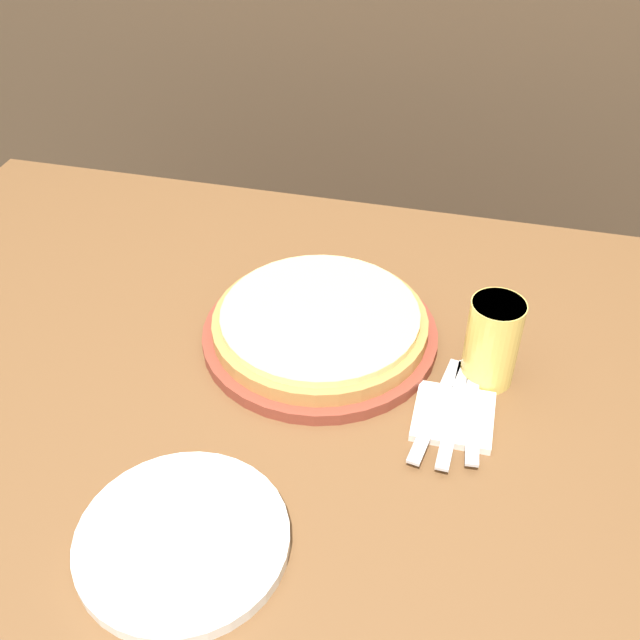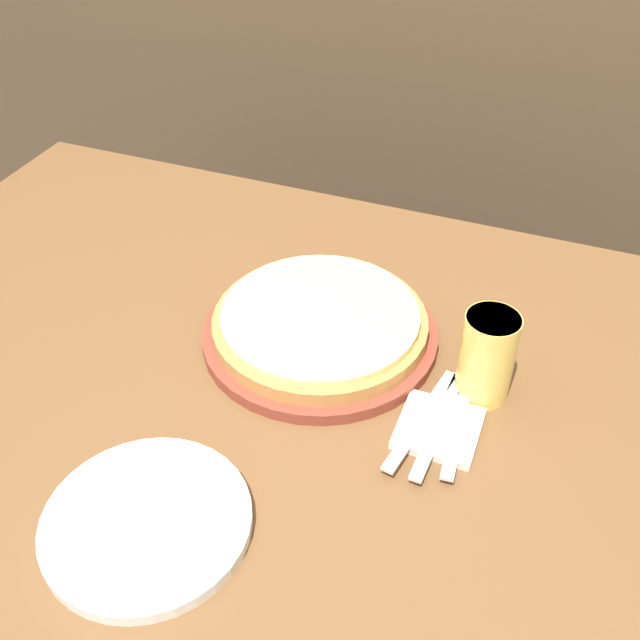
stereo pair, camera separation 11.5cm
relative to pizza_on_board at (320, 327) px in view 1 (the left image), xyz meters
The scene contains 9 objects.
ground_plane 0.74m from the pizza_on_board, 100.60° to the right, with size 12.00×12.00×0.00m, color #38332D.
dining_table 0.39m from the pizza_on_board, 100.60° to the right, with size 1.58×1.02×0.71m.
pizza_on_board is the anchor object (origin of this frame).
beer_glass 0.27m from the pizza_on_board, ahead, with size 0.08×0.08×0.14m.
dinner_plate 0.41m from the pizza_on_board, 99.99° to the right, with size 0.26×0.26×0.02m.
napkin_stack 0.25m from the pizza_on_board, 28.56° to the right, with size 0.11×0.11×0.01m.
fork 0.23m from the pizza_on_board, 31.53° to the right, with size 0.05×0.21×0.00m.
dinner_knife 0.25m from the pizza_on_board, 28.56° to the right, with size 0.03×0.21×0.00m.
spoon 0.27m from the pizza_on_board, 26.06° to the right, with size 0.03×0.18×0.00m.
Camera 1 is at (0.23, -0.78, 1.49)m, focal length 42.00 mm.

